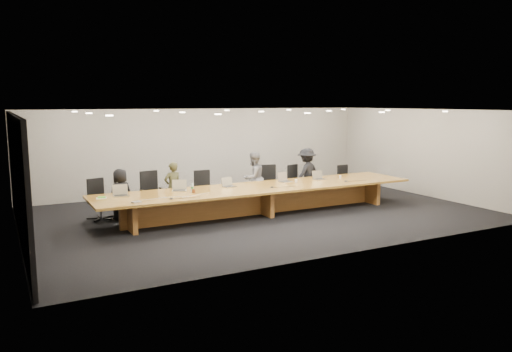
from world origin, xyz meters
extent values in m
plane|color=black|center=(0.00, 0.00, 0.00)|extent=(12.00, 12.00, 0.00)
cube|color=beige|center=(0.00, 4.00, 1.40)|extent=(12.00, 0.02, 2.80)
cube|color=black|center=(-5.94, 0.00, 1.37)|extent=(0.08, 7.84, 2.74)
cube|color=#926220|center=(0.00, 0.00, 0.72)|extent=(9.00, 1.80, 0.06)
cube|color=brown|center=(0.00, 0.00, 0.34)|extent=(7.65, 0.15, 0.69)
cube|color=brown|center=(-3.60, 0.00, 0.34)|extent=(0.12, 1.26, 0.69)
cube|color=brown|center=(0.00, 0.00, 0.34)|extent=(0.12, 1.26, 0.69)
cube|color=brown|center=(3.60, 0.00, 0.34)|extent=(0.12, 1.26, 0.69)
imported|color=black|center=(-3.52, 1.12, 0.66)|extent=(0.75, 0.60, 1.32)
imported|color=#36351D|center=(-2.07, 1.28, 0.70)|extent=(0.56, 0.41, 1.40)
imported|color=slate|center=(0.42, 1.26, 0.78)|extent=(0.91, 0.80, 1.56)
imported|color=black|center=(2.27, 1.21, 0.80)|extent=(1.18, 0.93, 1.60)
cylinder|color=silver|center=(-1.93, 0.14, 0.85)|extent=(0.08, 0.08, 0.21)
cylinder|color=brown|center=(-1.97, -0.05, 0.80)|extent=(0.09, 0.09, 0.10)
cone|color=white|center=(1.20, 0.13, 0.80)|extent=(0.10, 0.10, 0.10)
cone|color=silver|center=(2.81, 0.21, 0.79)|extent=(0.09, 0.09, 0.08)
cube|color=white|center=(-4.17, 0.29, 0.76)|extent=(0.26, 0.23, 0.01)
cube|color=#54B430|center=(-4.16, 0.28, 0.78)|extent=(0.19, 0.13, 0.03)
cube|color=#B3B2B7|center=(-3.56, -0.61, 0.76)|extent=(0.23, 0.19, 0.03)
cone|color=black|center=(-2.72, -0.56, 0.76)|extent=(0.16, 0.16, 0.03)
cone|color=black|center=(0.18, -0.29, 0.77)|extent=(0.15, 0.15, 0.03)
cone|color=black|center=(2.57, -0.39, 0.77)|extent=(0.14, 0.14, 0.03)
camera|label=1|loc=(-6.32, -11.73, 3.02)|focal=35.00mm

